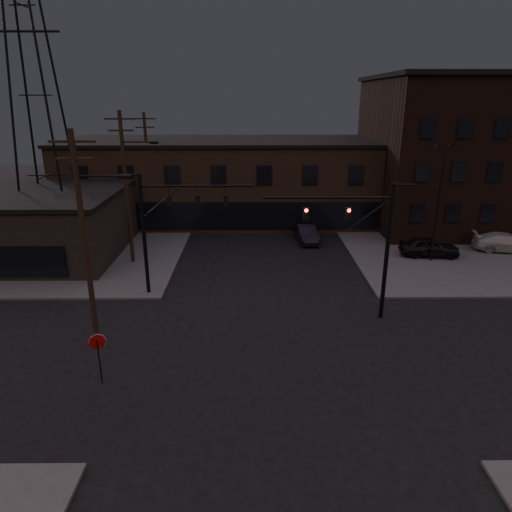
{
  "coord_description": "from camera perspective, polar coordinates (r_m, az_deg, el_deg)",
  "views": [
    {
      "loc": [
        -1.12,
        -19.82,
        12.34
      ],
      "look_at": [
        -0.9,
        5.54,
        3.5
      ],
      "focal_mm": 32.0,
      "sensor_mm": 36.0,
      "label": 1
    }
  ],
  "objects": [
    {
      "name": "ground",
      "position": [
        23.38,
        2.38,
        -12.66
      ],
      "size": [
        140.0,
        140.0,
        0.0
      ],
      "primitive_type": "plane",
      "color": "black",
      "rests_on": "ground"
    },
    {
      "name": "sidewalk_ne",
      "position": [
        49.33,
        27.5,
        2.61
      ],
      "size": [
        30.0,
        30.0,
        0.15
      ],
      "primitive_type": "cube",
      "color": "#474744",
      "rests_on": "ground"
    },
    {
      "name": "utility_pole_far",
      "position": [
        47.44,
        -13.37,
        10.77
      ],
      "size": [
        2.2,
        0.28,
        11.0
      ],
      "color": "black",
      "rests_on": "ground"
    },
    {
      "name": "lot_light_b",
      "position": [
        44.25,
        26.86,
        8.3
      ],
      "size": [
        1.5,
        0.28,
        9.14
      ],
      "color": "black",
      "rests_on": "ground"
    },
    {
      "name": "car_crossing",
      "position": [
        41.38,
        6.31,
        2.84
      ],
      "size": [
        2.02,
        4.7,
        1.51
      ],
      "primitive_type": "imported",
      "rotation": [
        0.0,
        0.0,
        0.09
      ],
      "color": "black",
      "rests_on": "ground"
    },
    {
      "name": "building_left",
      "position": [
        41.67,
        -27.47,
        3.36
      ],
      "size": [
        16.0,
        12.0,
        5.0
      ],
      "primitive_type": "cube",
      "color": "black",
      "rests_on": "ground"
    },
    {
      "name": "transmission_tower",
      "position": [
        41.42,
        -25.84,
        17.64
      ],
      "size": [
        7.0,
        7.0,
        25.0
      ],
      "primitive_type": null,
      "color": "black",
      "rests_on": "ground"
    },
    {
      "name": "parked_car_lot_b",
      "position": [
        43.36,
        28.81,
        1.5
      ],
      "size": [
        5.53,
        3.1,
        1.51
      ],
      "primitive_type": "imported",
      "rotation": [
        0.0,
        0.0,
        1.37
      ],
      "color": "#B4B4B6",
      "rests_on": "sidewalk_ne"
    },
    {
      "name": "lot_light_a",
      "position": [
        37.28,
        21.96,
        7.28
      ],
      "size": [
        1.5,
        0.28,
        9.14
      ],
      "color": "black",
      "rests_on": "ground"
    },
    {
      "name": "utility_pole_mid",
      "position": [
        35.63,
        -15.82,
        8.45
      ],
      "size": [
        3.7,
        0.28,
        11.5
      ],
      "color": "black",
      "rests_on": "ground"
    },
    {
      "name": "building_right",
      "position": [
        51.6,
        26.68,
        11.29
      ],
      "size": [
        22.0,
        16.0,
        14.0
      ],
      "primitive_type": "cube",
      "color": "black",
      "rests_on": "ground"
    },
    {
      "name": "utility_pole_near",
      "position": [
        24.23,
        -20.57,
        2.48
      ],
      "size": [
        3.7,
        0.28,
        11.0
      ],
      "color": "black",
      "rests_on": "ground"
    },
    {
      "name": "traffic_signal_far",
      "position": [
        29.31,
        -11.52,
        4.35
      ],
      "size": [
        7.12,
        0.24,
        8.0
      ],
      "color": "black",
      "rests_on": "ground"
    },
    {
      "name": "traffic_signal_near",
      "position": [
        26.24,
        13.83,
        2.25
      ],
      "size": [
        7.12,
        0.24,
        8.0
      ],
      "color": "black",
      "rests_on": "ground"
    },
    {
      "name": "sidewalk_nw",
      "position": [
        48.33,
        -26.1,
        2.52
      ],
      "size": [
        30.0,
        30.0,
        0.15
      ],
      "primitive_type": "cube",
      "color": "#474744",
      "rests_on": "ground"
    },
    {
      "name": "parked_car_lot_a",
      "position": [
        39.37,
        20.84,
        1.09
      ],
      "size": [
        4.79,
        2.3,
        1.58
      ],
      "primitive_type": "imported",
      "rotation": [
        0.0,
        0.0,
        1.47
      ],
      "color": "black",
      "rests_on": "sidewalk_ne"
    },
    {
      "name": "stop_sign",
      "position": [
        21.81,
        -19.17,
        -10.72
      ],
      "size": [
        0.72,
        0.33,
        2.48
      ],
      "color": "black",
      "rests_on": "ground"
    },
    {
      "name": "building_row",
      "position": [
        48.56,
        0.85,
        9.32
      ],
      "size": [
        40.0,
        12.0,
        8.0
      ],
      "primitive_type": "cube",
      "color": "#4E3829",
      "rests_on": "ground"
    }
  ]
}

